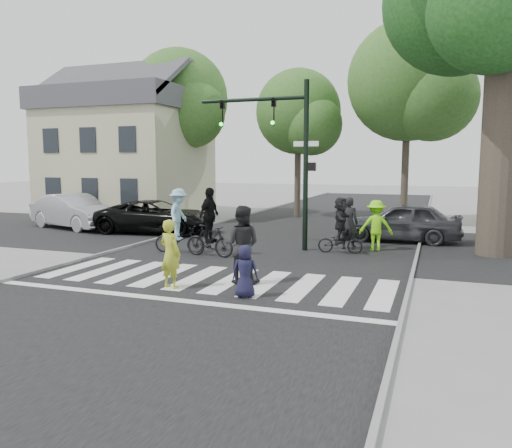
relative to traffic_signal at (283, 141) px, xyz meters
The scene contains 23 objects.
ground 7.33m from the traffic_signal, 93.27° to the right, with size 120.00×120.00×0.00m, color gray.
road_stem 4.09m from the traffic_signal, 106.46° to the right, with size 10.00×70.00×0.01m, color black.
road_cross 4.31m from the traffic_signal, 101.11° to the left, with size 70.00×10.00×0.01m, color black.
curb_left 6.74m from the traffic_signal, 167.50° to the right, with size 0.10×70.00×0.10m, color gray.
curb_right 6.19m from the traffic_signal, 14.31° to the right, with size 0.10×70.00×0.10m, color gray.
crosswalk 6.78m from the traffic_signal, 93.66° to the right, with size 10.00×3.85×0.01m.
traffic_signal is the anchor object (origin of this frame).
bg_tree_0 17.31m from the traffic_signal, 145.17° to the left, with size 5.46×5.20×8.97m.
bg_tree_1 13.26m from the traffic_signal, 134.31° to the left, with size 6.09×5.80×9.80m.
bg_tree_2 10.80m from the traffic_signal, 101.45° to the left, with size 5.04×4.80×8.40m.
bg_tree_3 10.35m from the traffic_signal, 66.46° to the left, with size 6.30×6.00×10.20m.
house 14.17m from the traffic_signal, 146.70° to the left, with size 8.40×8.10×8.82m.
pedestrian_woman 7.17m from the traffic_signal, 98.49° to the right, with size 0.64×0.42×1.74m, color #AEBA2D.
pedestrian_child 7.47m from the traffic_signal, 80.35° to the right, with size 0.61×0.40×1.25m, color #181733.
pedestrian_adult 6.07m from the traffic_signal, 84.41° to the right, with size 0.99×0.77×2.04m, color black.
cyclist_left 4.73m from the traffic_signal, 148.22° to the right, with size 1.85×1.25×2.26m.
cyclist_mid 4.14m from the traffic_signal, 129.65° to the right, with size 1.82×1.12×2.32m.
cyclist_right 3.71m from the traffic_signal, ahead, with size 1.58×1.47×1.95m.
car_suv 7.55m from the traffic_signal, 162.58° to the left, with size 2.45×5.30×1.47m, color black.
car_silver 11.66m from the traffic_signal, 169.41° to the left, with size 1.75×5.01×1.65m, color #B8B7BD.
car_grey 6.04m from the traffic_signal, 40.25° to the left, with size 1.86×4.61×1.57m, color #38393E.
bystander_hivis 4.49m from the traffic_signal, 14.55° to the left, with size 1.17×0.67×1.82m, color #86FF13.
bystander_dark 3.79m from the traffic_signal, 18.61° to the left, with size 0.70×0.46×1.92m, color black.
Camera 1 is at (5.63, -11.03, 3.14)m, focal length 35.00 mm.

